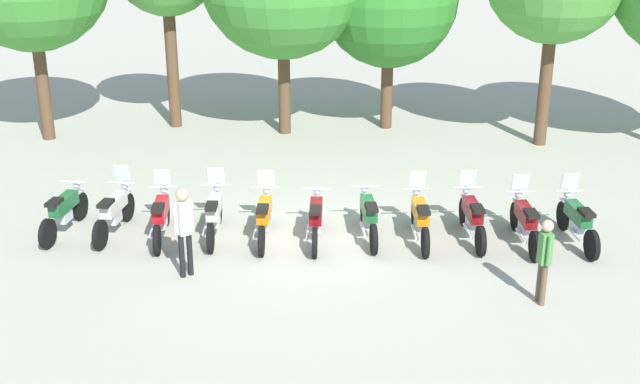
% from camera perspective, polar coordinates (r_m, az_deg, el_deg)
% --- Properties ---
extents(ground_plane, '(80.00, 80.00, 0.00)m').
position_cam_1_polar(ground_plane, '(17.67, -0.24, -3.30)').
color(ground_plane, '#ADA899').
extents(motorcycle_0, '(0.62, 2.19, 0.99)m').
position_cam_1_polar(motorcycle_0, '(18.66, -17.37, -1.27)').
color(motorcycle_0, black).
rests_on(motorcycle_0, ground_plane).
extents(motorcycle_1, '(0.62, 2.19, 1.37)m').
position_cam_1_polar(motorcycle_1, '(18.31, -14.12, -1.31)').
color(motorcycle_1, black).
rests_on(motorcycle_1, ground_plane).
extents(motorcycle_2, '(0.70, 2.16, 1.37)m').
position_cam_1_polar(motorcycle_2, '(17.85, -10.99, -1.64)').
color(motorcycle_2, black).
rests_on(motorcycle_2, ground_plane).
extents(motorcycle_3, '(0.62, 2.18, 1.37)m').
position_cam_1_polar(motorcycle_3, '(17.77, -7.36, -1.52)').
color(motorcycle_3, black).
rests_on(motorcycle_3, ground_plane).
extents(motorcycle_4, '(0.62, 2.18, 1.37)m').
position_cam_1_polar(motorcycle_4, '(17.52, -3.89, -1.72)').
color(motorcycle_4, black).
rests_on(motorcycle_4, ground_plane).
extents(motorcycle_5, '(0.62, 2.19, 0.99)m').
position_cam_1_polar(motorcycle_5, '(17.41, -0.29, -1.88)').
color(motorcycle_5, black).
rests_on(motorcycle_5, ground_plane).
extents(motorcycle_6, '(0.74, 2.16, 0.99)m').
position_cam_1_polar(motorcycle_6, '(17.59, 3.40, -1.67)').
color(motorcycle_6, black).
rests_on(motorcycle_6, ground_plane).
extents(motorcycle_7, '(0.65, 2.17, 1.37)m').
position_cam_1_polar(motorcycle_7, '(17.54, 6.97, -1.81)').
color(motorcycle_7, black).
rests_on(motorcycle_7, ground_plane).
extents(motorcycle_8, '(0.70, 2.17, 1.37)m').
position_cam_1_polar(motorcycle_8, '(17.78, 10.53, -1.70)').
color(motorcycle_8, black).
rests_on(motorcycle_8, ground_plane).
extents(motorcycle_9, '(0.65, 2.17, 1.37)m').
position_cam_1_polar(motorcycle_9, '(17.78, 14.07, -1.99)').
color(motorcycle_9, black).
rests_on(motorcycle_9, ground_plane).
extents(motorcycle_10, '(0.75, 2.15, 1.37)m').
position_cam_1_polar(motorcycle_10, '(18.13, 17.46, -1.90)').
color(motorcycle_10, black).
rests_on(motorcycle_10, ground_plane).
extents(person_0, '(0.35, 0.34, 1.82)m').
position_cam_1_polar(person_0, '(15.88, -9.44, -2.25)').
color(person_0, black).
rests_on(person_0, ground_plane).
extents(person_1, '(0.27, 0.41, 1.64)m').
position_cam_1_polar(person_1, '(15.27, 15.34, -4.28)').
color(person_1, brown).
rests_on(person_1, ground_plane).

